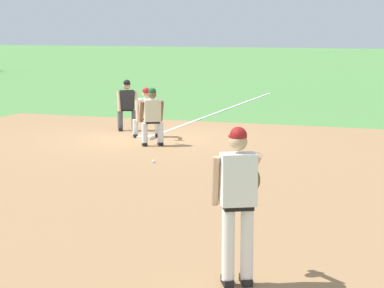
{
  "coord_description": "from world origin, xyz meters",
  "views": [
    {
      "loc": [
        -18.11,
        -7.59,
        2.99
      ],
      "look_at": [
        -7.06,
        -3.75,
        1.13
      ],
      "focal_mm": 70.0,
      "sensor_mm": 36.0,
      "label": 1
    }
  ],
  "objects_px": {
    "first_baseman": "(147,110)",
    "baserunner": "(152,114)",
    "baseball": "(153,161)",
    "pitcher": "(239,196)",
    "first_base_bag": "(146,137)",
    "umpire": "(127,103)"
  },
  "relations": [
    {
      "from": "first_baseman",
      "to": "baserunner",
      "type": "relative_size",
      "value": 0.92
    },
    {
      "from": "baseball",
      "to": "pitcher",
      "type": "distance_m",
      "value": 7.94
    },
    {
      "from": "first_base_bag",
      "to": "baseball",
      "type": "bearing_deg",
      "value": -154.63
    },
    {
      "from": "first_baseman",
      "to": "baserunner",
      "type": "xyz_separation_m",
      "value": [
        -1.28,
        -0.67,
        0.06
      ]
    },
    {
      "from": "pitcher",
      "to": "first_baseman",
      "type": "relative_size",
      "value": 1.39
    },
    {
      "from": "first_base_bag",
      "to": "first_baseman",
      "type": "distance_m",
      "value": 0.74
    },
    {
      "from": "baserunner",
      "to": "baseball",
      "type": "bearing_deg",
      "value": -157.39
    },
    {
      "from": "umpire",
      "to": "pitcher",
      "type": "bearing_deg",
      "value": -150.31
    },
    {
      "from": "first_base_bag",
      "to": "first_baseman",
      "type": "height_order",
      "value": "first_baseman"
    },
    {
      "from": "pitcher",
      "to": "baserunner",
      "type": "height_order",
      "value": "pitcher"
    },
    {
      "from": "first_base_bag",
      "to": "baseball",
      "type": "height_order",
      "value": "first_base_bag"
    },
    {
      "from": "pitcher",
      "to": "first_baseman",
      "type": "bearing_deg",
      "value": 27.71
    },
    {
      "from": "baseball",
      "to": "umpire",
      "type": "bearing_deg",
      "value": 30.37
    },
    {
      "from": "first_base_bag",
      "to": "pitcher",
      "type": "relative_size",
      "value": 0.2
    },
    {
      "from": "baserunner",
      "to": "first_base_bag",
      "type": "bearing_deg",
      "value": 30.95
    },
    {
      "from": "baseball",
      "to": "baserunner",
      "type": "distance_m",
      "value": 2.48
    },
    {
      "from": "first_base_bag",
      "to": "pitcher",
      "type": "xyz_separation_m",
      "value": [
        -10.05,
        -5.35,
        1.01
      ]
    },
    {
      "from": "first_baseman",
      "to": "umpire",
      "type": "bearing_deg",
      "value": 45.99
    },
    {
      "from": "first_base_bag",
      "to": "first_baseman",
      "type": "relative_size",
      "value": 0.28
    },
    {
      "from": "first_base_bag",
      "to": "pitcher",
      "type": "bearing_deg",
      "value": -151.95
    },
    {
      "from": "first_base_bag",
      "to": "pitcher",
      "type": "distance_m",
      "value": 11.43
    },
    {
      "from": "first_baseman",
      "to": "pitcher",
      "type": "bearing_deg",
      "value": -152.29
    }
  ]
}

